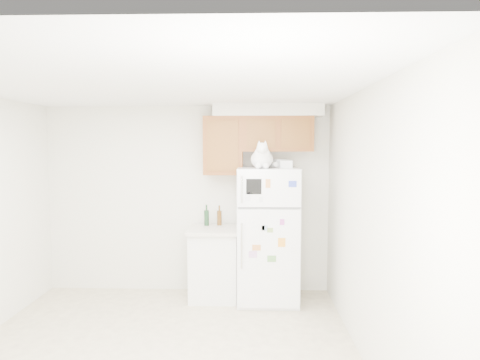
{
  "coord_description": "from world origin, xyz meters",
  "views": [
    {
      "loc": [
        0.87,
        -3.73,
        1.98
      ],
      "look_at": [
        0.72,
        1.55,
        1.55
      ],
      "focal_mm": 32.0,
      "sensor_mm": 36.0,
      "label": 1
    }
  ],
  "objects_px": {
    "base_counter": "(214,263)",
    "storage_box_front": "(287,164)",
    "bottle_green": "(207,215)",
    "storage_box_back": "(281,163)",
    "bottle_amber": "(219,215)",
    "refrigerator": "(268,235)",
    "cat": "(262,158)"
  },
  "relations": [
    {
      "from": "base_counter",
      "to": "bottle_green",
      "type": "height_order",
      "value": "bottle_green"
    },
    {
      "from": "storage_box_front",
      "to": "bottle_green",
      "type": "distance_m",
      "value": 1.27
    },
    {
      "from": "storage_box_back",
      "to": "base_counter",
      "type": "bearing_deg",
      "value": 166.84
    },
    {
      "from": "bottle_amber",
      "to": "refrigerator",
      "type": "bearing_deg",
      "value": -22.4
    },
    {
      "from": "base_counter",
      "to": "storage_box_front",
      "type": "distance_m",
      "value": 1.58
    },
    {
      "from": "refrigerator",
      "to": "storage_box_front",
      "type": "xyz_separation_m",
      "value": [
        0.23,
        -0.03,
        0.89
      ]
    },
    {
      "from": "refrigerator",
      "to": "storage_box_back",
      "type": "distance_m",
      "value": 0.93
    },
    {
      "from": "cat",
      "to": "bottle_green",
      "type": "height_order",
      "value": "cat"
    },
    {
      "from": "storage_box_front",
      "to": "storage_box_back",
      "type": "bearing_deg",
      "value": 118.58
    },
    {
      "from": "refrigerator",
      "to": "storage_box_front",
      "type": "height_order",
      "value": "storage_box_front"
    },
    {
      "from": "storage_box_back",
      "to": "storage_box_front",
      "type": "xyz_separation_m",
      "value": [
        0.06,
        -0.19,
        -0.01
      ]
    },
    {
      "from": "refrigerator",
      "to": "bottle_green",
      "type": "relative_size",
      "value": 6.12
    },
    {
      "from": "refrigerator",
      "to": "bottle_green",
      "type": "height_order",
      "value": "refrigerator"
    },
    {
      "from": "bottle_amber",
      "to": "storage_box_back",
      "type": "bearing_deg",
      "value": -6.97
    },
    {
      "from": "storage_box_front",
      "to": "bottle_amber",
      "type": "xyz_separation_m",
      "value": [
        -0.86,
        0.29,
        -0.69
      ]
    },
    {
      "from": "refrigerator",
      "to": "storage_box_front",
      "type": "relative_size",
      "value": 11.33
    },
    {
      "from": "base_counter",
      "to": "cat",
      "type": "distance_m",
      "value": 1.51
    },
    {
      "from": "refrigerator",
      "to": "base_counter",
      "type": "bearing_deg",
      "value": 173.91
    },
    {
      "from": "base_counter",
      "to": "bottle_amber",
      "type": "relative_size",
      "value": 3.47
    },
    {
      "from": "cat",
      "to": "bottle_green",
      "type": "distance_m",
      "value": 1.12
    },
    {
      "from": "cat",
      "to": "storage_box_front",
      "type": "relative_size",
      "value": 3.25
    },
    {
      "from": "storage_box_front",
      "to": "base_counter",
      "type": "bearing_deg",
      "value": -175.33
    },
    {
      "from": "bottle_amber",
      "to": "bottle_green",
      "type": "bearing_deg",
      "value": -172.52
    },
    {
      "from": "storage_box_back",
      "to": "bottle_green",
      "type": "distance_m",
      "value": 1.19
    },
    {
      "from": "base_counter",
      "to": "storage_box_back",
      "type": "height_order",
      "value": "storage_box_back"
    },
    {
      "from": "refrigerator",
      "to": "storage_box_front",
      "type": "distance_m",
      "value": 0.92
    },
    {
      "from": "cat",
      "to": "storage_box_front",
      "type": "xyz_separation_m",
      "value": [
        0.31,
        0.1,
        -0.08
      ]
    },
    {
      "from": "bottle_green",
      "to": "bottle_amber",
      "type": "relative_size",
      "value": 1.05
    },
    {
      "from": "storage_box_front",
      "to": "bottle_green",
      "type": "xyz_separation_m",
      "value": [
        -1.03,
        0.27,
        -0.69
      ]
    },
    {
      "from": "base_counter",
      "to": "storage_box_front",
      "type": "bearing_deg",
      "value": -6.41
    },
    {
      "from": "cat",
      "to": "bottle_green",
      "type": "xyz_separation_m",
      "value": [
        -0.72,
        0.37,
        -0.77
      ]
    },
    {
      "from": "storage_box_front",
      "to": "bottle_green",
      "type": "height_order",
      "value": "storage_box_front"
    }
  ]
}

